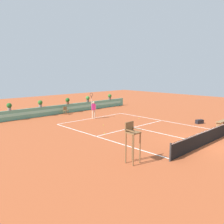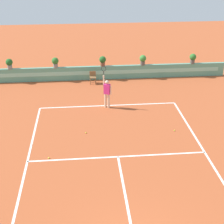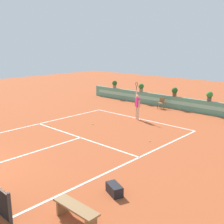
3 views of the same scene
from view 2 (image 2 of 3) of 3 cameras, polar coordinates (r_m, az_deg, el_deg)
The scene contains 13 objects.
ground_plane at distance 14.92m, azimuth 1.21°, elevation -8.66°, with size 60.00×60.00×0.00m, color #A84C28.
court_lines at distance 15.51m, azimuth 0.92°, elevation -7.11°, with size 8.32×11.94×0.01m.
back_wall_barrier at distance 23.94m, azimuth -1.55°, elevation 6.86°, with size 18.00×0.21×1.00m.
ball_kid_chair at distance 23.23m, azimuth -3.36°, elevation 6.13°, with size 0.44×0.44×0.85m.
tennis_player at distance 19.33m, azimuth -0.88°, elevation 3.62°, with size 0.57×0.35×2.58m.
tennis_ball_near_baseline at distance 17.09m, azimuth -4.55°, elevation -3.60°, with size 0.07×0.07×0.07m, color #CCE033.
tennis_ball_mid_court at distance 17.55m, azimuth 10.80°, elevation -3.16°, with size 0.07×0.07×0.07m, color #CCE033.
tennis_ball_by_sideline at distance 15.39m, azimuth -10.93°, elevation -7.84°, with size 0.07×0.07×0.07m, color #CCE033.
potted_plant_far_left at distance 24.15m, azimuth -17.42°, elevation 8.11°, with size 0.48×0.48×0.72m.
potted_plant_centre at distance 23.65m, azimuth -1.64°, elevation 8.94°, with size 0.48×0.48×0.72m.
potted_plant_left at distance 23.68m, azimuth -9.84°, elevation 8.59°, with size 0.48×0.48×0.72m.
potted_plant_right at distance 23.99m, azimuth 5.37°, elevation 9.10°, with size 0.48×0.48×0.72m.
potted_plant_far_right at distance 24.92m, azimuth 13.86°, elevation 9.12°, with size 0.48×0.48×0.72m.
Camera 2 is at (-1.43, -6.08, 8.65)m, focal length 52.62 mm.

